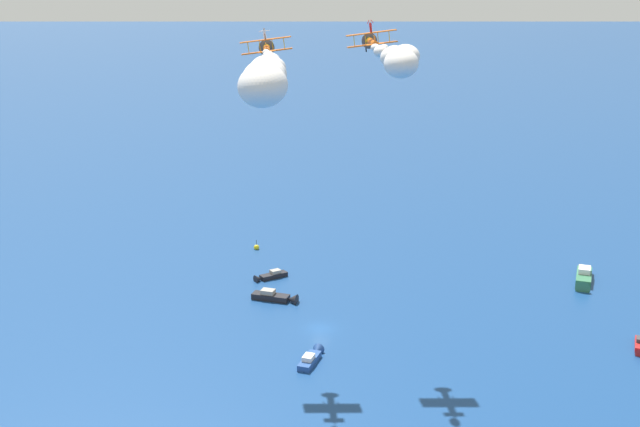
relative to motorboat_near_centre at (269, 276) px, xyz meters
The scene contains 13 objects.
ground_plane 23.22m from the motorboat_near_centre, 127.95° to the right, with size 2000.00×2000.00×0.00m, color navy.
motorboat_near_centre is the anchor object (origin of this frame).
motorboat_far_port 10.29m from the motorboat_near_centre, 140.90° to the right, with size 3.48×8.16×2.30m.
motorboat_far_stbd 56.61m from the motorboat_near_centre, 63.52° to the right, with size 10.37×4.14×2.93m.
motorboat_offshore 33.08m from the motorboat_near_centre, 137.33° to the right, with size 6.98×2.84×1.97m.
motorboat_trailing 63.22m from the motorboat_near_centre, 88.03° to the right, with size 5.97×2.24×1.69m.
marker_buoy 16.69m from the motorboat_near_centre, 41.09° to the left, with size 1.10×1.10×2.10m.
biplane_lead 47.72m from the motorboat_near_centre, 146.81° to the right, with size 6.96×6.90×3.64m.
wingwalker_lead 49.63m from the motorboat_near_centre, 147.48° to the right, with size 0.88×1.31×1.53m.
smoke_trail_lead 67.18m from the motorboat_near_centre, 147.38° to the right, with size 32.91×22.09×4.68m.
biplane_wingman 50.46m from the motorboat_near_centre, 111.25° to the right, with size 6.96×6.90×3.64m.
wingwalker_wingman 52.26m from the motorboat_near_centre, 111.69° to the right, with size 0.57×0.83×1.78m.
smoke_trail_wingman 63.31m from the motorboat_near_centre, 128.33° to the right, with size 24.04×16.36×3.75m.
Camera 1 is at (-98.50, -53.69, 52.43)m, focal length 44.06 mm.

